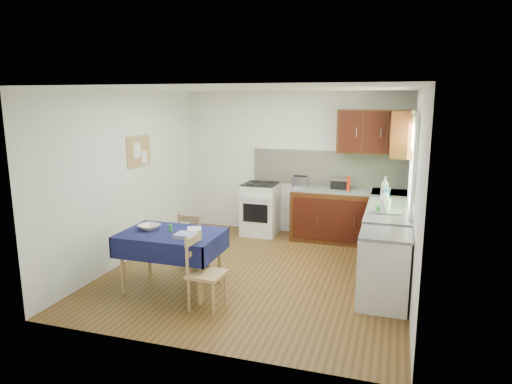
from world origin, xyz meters
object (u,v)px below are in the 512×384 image
(chair_far, at_px, (193,239))
(sandwich_press, at_px, (340,183))
(chair_near, at_px, (203,270))
(kettle, at_px, (384,204))
(toaster, at_px, (300,182))
(dining_table, at_px, (171,240))
(dish_rack, at_px, (386,210))

(chair_far, distance_m, sandwich_press, 2.73)
(chair_near, height_order, sandwich_press, sandwich_press)
(chair_far, bearing_deg, kettle, -168.82)
(chair_near, xyz_separation_m, toaster, (0.49, 2.96, 0.54))
(dining_table, distance_m, dish_rack, 2.82)
(dining_table, xyz_separation_m, chair_near, (0.59, -0.37, -0.18))
(dining_table, bearing_deg, chair_near, -19.79)
(sandwich_press, relative_size, dish_rack, 0.74)
(chair_far, xyz_separation_m, kettle, (2.54, 0.49, 0.58))
(dish_rack, bearing_deg, kettle, -115.72)
(dining_table, relative_size, dish_rack, 3.08)
(toaster, bearing_deg, chair_near, -79.43)
(sandwich_press, bearing_deg, chair_near, -100.81)
(dining_table, bearing_deg, sandwich_press, 69.01)
(chair_far, xyz_separation_m, sandwich_press, (1.78, 2.00, 0.54))
(sandwich_press, distance_m, dish_rack, 1.66)
(dining_table, height_order, chair_far, chair_far)
(toaster, bearing_deg, kettle, -24.85)
(chair_far, bearing_deg, chair_near, 120.73)
(chair_near, xyz_separation_m, kettle, (1.92, 1.55, 0.56))
(chair_far, xyz_separation_m, dish_rack, (2.55, 0.54, 0.48))
(dining_table, distance_m, sandwich_press, 3.22)
(dining_table, height_order, chair_near, chair_near)
(chair_far, relative_size, sandwich_press, 2.83)
(dish_rack, relative_size, kettle, 1.48)
(chair_near, bearing_deg, dish_rack, -46.32)
(toaster, distance_m, dish_rack, 1.99)
(toaster, relative_size, kettle, 0.99)
(chair_far, bearing_deg, toaster, -120.10)
(dining_table, height_order, toaster, toaster)
(chair_near, bearing_deg, kettle, -46.85)
(dish_rack, bearing_deg, chair_far, -171.51)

